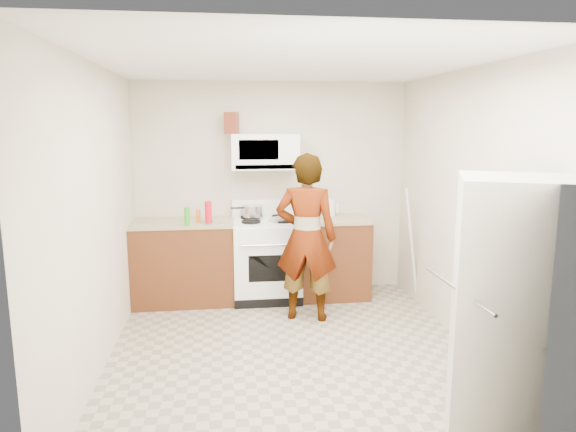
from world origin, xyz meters
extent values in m
plane|color=gray|center=(0.00, 0.00, 0.00)|extent=(3.60, 3.60, 0.00)
cube|color=beige|center=(0.00, 1.79, 1.25)|extent=(3.20, 0.02, 2.50)
cube|color=beige|center=(1.59, 0.00, 1.25)|extent=(0.02, 3.60, 2.50)
cube|color=#5E2D16|center=(-1.04, 1.49, 0.45)|extent=(1.12, 0.62, 0.90)
cube|color=#9A9068|center=(-1.04, 1.49, 0.92)|extent=(1.14, 0.64, 0.03)
cube|color=#5E2D16|center=(0.68, 1.49, 0.45)|extent=(0.80, 0.62, 0.90)
cube|color=#9A9068|center=(0.68, 1.49, 0.92)|extent=(0.82, 0.64, 0.03)
cube|color=white|center=(-0.10, 1.48, 0.45)|extent=(0.76, 0.65, 0.90)
cube|color=white|center=(-0.10, 1.48, 0.92)|extent=(0.76, 0.62, 0.03)
cube|color=white|center=(-0.10, 1.76, 1.03)|extent=(0.76, 0.08, 0.20)
cube|color=white|center=(-0.10, 1.61, 1.70)|extent=(0.76, 0.38, 0.40)
imported|color=tan|center=(0.25, 0.80, 0.86)|extent=(0.72, 0.57, 1.73)
cube|color=silver|center=(1.19, -1.43, 0.85)|extent=(0.92, 0.92, 1.70)
cylinder|color=white|center=(0.66, 1.62, 1.02)|extent=(0.19, 0.19, 0.18)
cube|color=#5E2516|center=(-0.47, 1.60, 2.02)|extent=(0.17, 0.17, 0.24)
cylinder|color=#BBBCC0|center=(-0.24, 1.59, 1.02)|extent=(0.30, 0.30, 0.12)
cube|color=white|center=(0.06, 1.36, 0.96)|extent=(0.29, 0.25, 0.05)
cylinder|color=red|center=(-0.74, 1.30, 1.06)|extent=(0.08, 0.08, 0.25)
cylinder|color=#CF6217|center=(-0.86, 1.40, 1.01)|extent=(0.05, 0.05, 0.14)
cylinder|color=#2A971B|center=(-0.97, 1.24, 1.03)|extent=(0.08, 0.08, 0.20)
cylinder|color=white|center=(-0.71, 1.34, 0.94)|extent=(0.30, 0.30, 0.01)
cylinder|color=silver|center=(1.51, 1.12, 0.67)|extent=(0.27, 0.17, 1.32)
camera|label=1|loc=(-0.59, -4.26, 2.01)|focal=32.00mm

